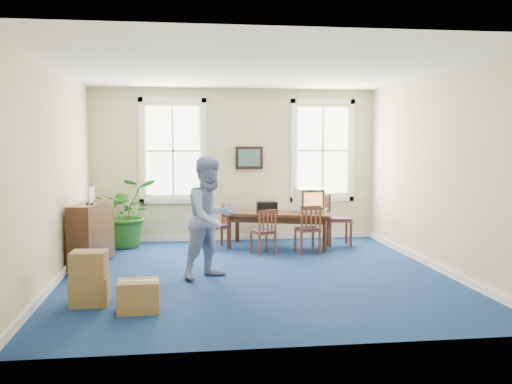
{
  "coord_description": "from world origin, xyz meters",
  "views": [
    {
      "loc": [
        -1.14,
        -8.79,
        2.08
      ],
      "look_at": [
        0.1,
        0.6,
        1.25
      ],
      "focal_mm": 40.0,
      "sensor_mm": 36.0,
      "label": 1
    }
  ],
  "objects": [
    {
      "name": "wall_right",
      "position": [
        3.0,
        0.0,
        1.6
      ],
      "size": [
        0.0,
        6.5,
        6.5
      ],
      "primitive_type": "plane",
      "rotation": [
        1.57,
        0.0,
        -1.57
      ],
      "color": "beige",
      "rests_on": "ground"
    },
    {
      "name": "potted_plant",
      "position": [
        -2.22,
        2.66,
        0.69
      ],
      "size": [
        1.46,
        1.35,
        1.37
      ],
      "primitive_type": "imported",
      "rotation": [
        0.0,
        0.0,
        0.25
      ],
      "color": "#1F5518",
      "rests_on": "ground"
    },
    {
      "name": "chair_end_right",
      "position": [
        2.0,
        2.27,
        0.54
      ],
      "size": [
        0.51,
        0.51,
        1.07
      ],
      "primitive_type": null,
      "rotation": [
        0.0,
        0.0,
        1.5
      ],
      "color": "brown",
      "rests_on": "ground"
    },
    {
      "name": "window_left",
      "position": [
        -1.3,
        3.23,
        1.9
      ],
      "size": [
        1.4,
        0.12,
        2.2
      ],
      "primitive_type": null,
      "color": "white",
      "rests_on": "ground"
    },
    {
      "name": "credenza",
      "position": [
        -2.64,
        0.97,
        0.51
      ],
      "size": [
        0.61,
        1.36,
        1.03
      ],
      "primitive_type": "cube",
      "rotation": [
        0.0,
        0.0,
        -0.19
      ],
      "color": "#432414",
      "rests_on": "ground"
    },
    {
      "name": "ceiling",
      "position": [
        0.0,
        0.0,
        3.2
      ],
      "size": [
        6.5,
        6.5,
        0.0
      ],
      "primitive_type": "plane",
      "rotation": [
        3.14,
        0.0,
        0.0
      ],
      "color": "white",
      "rests_on": "ground"
    },
    {
      "name": "game_console",
      "position": [
        1.67,
        2.27,
        0.73
      ],
      "size": [
        0.19,
        0.22,
        0.05
      ],
      "primitive_type": "cube",
      "rotation": [
        0.0,
        0.0,
        -0.17
      ],
      "color": "white",
      "rests_on": "conference_table"
    },
    {
      "name": "baseboard_back",
      "position": [
        0.0,
        3.22,
        0.06
      ],
      "size": [
        6.0,
        0.04,
        0.12
      ],
      "primitive_type": "cube",
      "color": "white",
      "rests_on": "ground"
    },
    {
      "name": "wall_back",
      "position": [
        0.0,
        3.25,
        1.6
      ],
      "size": [
        6.5,
        0.0,
        6.5
      ],
      "primitive_type": "plane",
      "rotation": [
        1.57,
        0.0,
        0.0
      ],
      "color": "beige",
      "rests_on": "ground"
    },
    {
      "name": "wall_left",
      "position": [
        -3.0,
        0.0,
        1.6
      ],
      "size": [
        0.0,
        6.5,
        6.5
      ],
      "primitive_type": "plane",
      "rotation": [
        1.57,
        0.0,
        1.57
      ],
      "color": "beige",
      "rests_on": "ground"
    },
    {
      "name": "floor",
      "position": [
        0.0,
        0.0,
        0.0
      ],
      "size": [
        6.5,
        6.5,
        0.0
      ],
      "primitive_type": "plane",
      "color": "navy",
      "rests_on": "ground"
    },
    {
      "name": "brochure_rack",
      "position": [
        -2.62,
        0.97,
        1.18
      ],
      "size": [
        0.14,
        0.67,
        0.29
      ],
      "primitive_type": null,
      "rotation": [
        0.0,
        0.0,
        0.03
      ],
      "color": "#99999E",
      "rests_on": "credenza"
    },
    {
      "name": "chair_end_left",
      "position": [
        -0.44,
        2.27,
        0.44
      ],
      "size": [
        0.52,
        0.52,
        0.88
      ],
      "primitive_type": null,
      "rotation": [
        0.0,
        0.0,
        -1.18
      ],
      "color": "brown",
      "rests_on": "ground"
    },
    {
      "name": "wall_front",
      "position": [
        0.0,
        -3.25,
        1.6
      ],
      "size": [
        6.5,
        0.0,
        6.5
      ],
      "primitive_type": "plane",
      "rotation": [
        -1.57,
        0.0,
        0.0
      ],
      "color": "beige",
      "rests_on": "ground"
    },
    {
      "name": "crt_tv",
      "position": [
        1.39,
        2.32,
        0.93
      ],
      "size": [
        0.58,
        0.62,
        0.46
      ],
      "primitive_type": null,
      "rotation": [
        0.0,
        0.0,
        0.15
      ],
      "color": "#B7B7BC",
      "rests_on": "conference_table"
    },
    {
      "name": "chair_near_right",
      "position": [
        1.2,
        1.57,
        0.46
      ],
      "size": [
        0.46,
        0.46,
        0.92
      ],
      "primitive_type": null,
      "rotation": [
        0.0,
        0.0,
        3.26
      ],
      "color": "brown",
      "rests_on": "ground"
    },
    {
      "name": "conference_table",
      "position": [
        0.78,
        2.27,
        0.35
      ],
      "size": [
        2.25,
        1.53,
        0.7
      ],
      "primitive_type": null,
      "rotation": [
        0.0,
        0.0,
        -0.32
      ],
      "color": "#432414",
      "rests_on": "ground"
    },
    {
      "name": "chair_near_left",
      "position": [
        0.36,
        1.57,
        0.43
      ],
      "size": [
        0.49,
        0.49,
        0.85
      ],
      "primitive_type": null,
      "rotation": [
        0.0,
        0.0,
        3.5
      ],
      "color": "brown",
      "rests_on": "ground"
    },
    {
      "name": "equipment_bag",
      "position": [
        0.55,
        2.32,
        0.8
      ],
      "size": [
        0.42,
        0.29,
        0.2
      ],
      "primitive_type": "cube",
      "rotation": [
        0.0,
        0.0,
        -0.06
      ],
      "color": "black",
      "rests_on": "conference_table"
    },
    {
      "name": "baseboard_left",
      "position": [
        -2.97,
        0.0,
        0.06
      ],
      "size": [
        0.04,
        6.5,
        0.12
      ],
      "primitive_type": "cube",
      "color": "white",
      "rests_on": "ground"
    },
    {
      "name": "window_right",
      "position": [
        1.9,
        3.23,
        1.9
      ],
      "size": [
        1.4,
        0.12,
        2.2
      ],
      "primitive_type": null,
      "color": "white",
      "rests_on": "ground"
    },
    {
      "name": "cardboard_boxes",
      "position": [
        -2.14,
        -1.33,
        0.37
      ],
      "size": [
        1.3,
        1.3,
        0.73
      ],
      "primitive_type": null,
      "rotation": [
        0.0,
        0.0,
        0.02
      ],
      "color": "olive",
      "rests_on": "ground"
    },
    {
      "name": "baseboard_right",
      "position": [
        2.97,
        0.0,
        0.06
      ],
      "size": [
        0.04,
        6.5,
        0.12
      ],
      "primitive_type": "cube",
      "color": "white",
      "rests_on": "ground"
    },
    {
      "name": "wall_picture",
      "position": [
        0.3,
        3.2,
        1.75
      ],
      "size": [
        0.58,
        0.06,
        0.48
      ],
      "primitive_type": null,
      "color": "black",
      "rests_on": "ground"
    },
    {
      "name": "man",
      "position": [
        -0.7,
        -0.16,
        0.93
      ],
      "size": [
        1.15,
        1.11,
        1.86
      ],
      "primitive_type": "imported",
      "rotation": [
        0.0,
        0.0,
        0.63
      ],
      "color": "#8295C3",
      "rests_on": "ground"
    }
  ]
}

